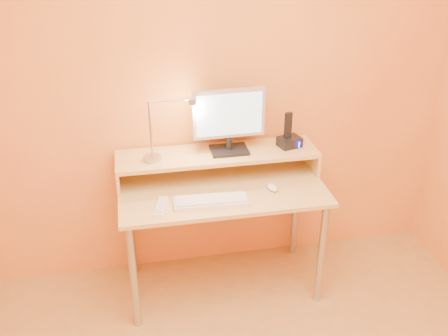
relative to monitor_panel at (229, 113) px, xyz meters
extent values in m
cube|color=#EE9952|center=(-0.07, 0.16, 0.13)|extent=(3.00, 0.04, 2.50)
cylinder|color=#ACACB4|center=(-0.62, -0.41, -0.77)|extent=(0.04, 0.04, 0.69)
cylinder|color=#ACACB4|center=(0.48, -0.41, -0.77)|extent=(0.04, 0.04, 0.69)
cylinder|color=#ACACB4|center=(-0.62, 0.09, -0.77)|extent=(0.04, 0.04, 0.69)
cylinder|color=#ACACB4|center=(0.48, 0.09, -0.77)|extent=(0.04, 0.04, 0.69)
cube|color=tan|center=(-0.07, -0.16, -0.41)|extent=(1.20, 0.60, 0.02)
cube|color=tan|center=(-0.66, -0.01, -0.33)|extent=(0.02, 0.30, 0.14)
cube|color=tan|center=(0.52, -0.01, -0.33)|extent=(0.02, 0.30, 0.14)
cube|color=tan|center=(-0.07, -0.01, -0.25)|extent=(1.20, 0.30, 0.02)
cube|color=black|center=(0.00, -0.01, -0.23)|extent=(0.22, 0.16, 0.02)
cylinder|color=black|center=(0.00, -0.01, -0.19)|extent=(0.04, 0.04, 0.07)
cube|color=#B1B1B7|center=(0.00, 0.00, 0.00)|extent=(0.42, 0.05, 0.29)
cube|color=black|center=(0.00, 0.02, 0.00)|extent=(0.38, 0.02, 0.25)
cube|color=#B1D7F2|center=(0.00, -0.02, 0.00)|extent=(0.39, 0.02, 0.25)
cylinder|color=#ACACB4|center=(-0.46, -0.04, -0.23)|extent=(0.10, 0.10, 0.02)
cylinder|color=#ACACB4|center=(-0.46, -0.04, -0.05)|extent=(0.01, 0.01, 0.33)
cylinder|color=#ACACB4|center=(-0.34, -0.04, 0.12)|extent=(0.24, 0.01, 0.01)
cylinder|color=#ACACB4|center=(-0.22, -0.04, 0.10)|extent=(0.04, 0.04, 0.03)
cylinder|color=#FFEAC6|center=(-0.22, -0.04, 0.09)|extent=(0.03, 0.03, 0.00)
cube|color=black|center=(0.37, -0.01, -0.21)|extent=(0.15, 0.13, 0.06)
cube|color=black|center=(0.36, -0.01, -0.10)|extent=(0.05, 0.03, 0.16)
cube|color=#1824FF|center=(0.42, -0.06, -0.21)|extent=(0.01, 0.00, 0.04)
cube|color=white|center=(-0.17, -0.32, -0.39)|extent=(0.41, 0.15, 0.02)
ellipsoid|color=silver|center=(0.21, -0.23, -0.38)|extent=(0.07, 0.10, 0.03)
cube|color=white|center=(-0.44, -0.31, -0.39)|extent=(0.10, 0.20, 0.02)
camera|label=1|loc=(-0.56, -2.72, 1.08)|focal=41.22mm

